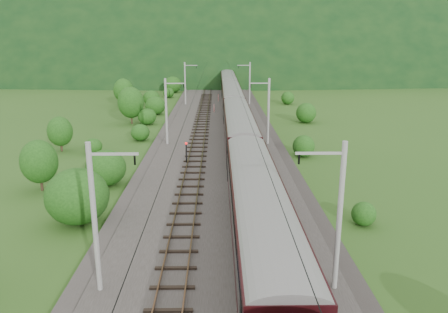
{
  "coord_description": "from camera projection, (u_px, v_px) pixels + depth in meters",
  "views": [
    {
      "loc": [
        0.04,
        -20.39,
        13.24
      ],
      "look_at": [
        0.59,
        17.76,
        2.6
      ],
      "focal_mm": 35.0,
      "sensor_mm": 36.0,
      "label": 1
    }
  ],
  "objects": [
    {
      "name": "mountain_main",
      "position": [
        217.0,
        57.0,
        273.62
      ],
      "size": [
        504.0,
        360.0,
        244.0
      ],
      "primitive_type": "ellipsoid",
      "color": "black",
      "rests_on": "ground"
    },
    {
      "name": "vegetation_right",
      "position": [
        376.0,
        189.0,
        35.17
      ],
      "size": [
        7.35,
        109.27,
        2.83
      ],
      "color": "#1A4412",
      "rests_on": "ground"
    },
    {
      "name": "overhead_wires",
      "position": [
        217.0,
        125.0,
        30.92
      ],
      "size": [
        4.83,
        198.0,
        0.03
      ],
      "color": "black",
      "rests_on": "ground"
    },
    {
      "name": "railbed",
      "position": [
        218.0,
        216.0,
        32.79
      ],
      "size": [
        14.0,
        220.0,
        0.3
      ],
      "primitive_type": "cube",
      "color": "#38332D",
      "rests_on": "ground"
    },
    {
      "name": "hazard_post_near",
      "position": [
        214.0,
        108.0,
        75.62
      ],
      "size": [
        0.15,
        0.15,
        1.41
      ],
      "primitive_type": "cylinder",
      "color": "red",
      "rests_on": "railbed"
    },
    {
      "name": "ground",
      "position": [
        218.0,
        293.0,
        23.2
      ],
      "size": [
        600.0,
        600.0,
        0.0
      ],
      "primitive_type": "plane",
      "color": "#274F18",
      "rests_on": "ground"
    },
    {
      "name": "signal",
      "position": [
        186.0,
        151.0,
        45.56
      ],
      "size": [
        0.24,
        0.24,
        2.2
      ],
      "color": "black",
      "rests_on": "railbed"
    },
    {
      "name": "track_left",
      "position": [
        186.0,
        213.0,
        32.7
      ],
      "size": [
        2.4,
        220.0,
        0.27
      ],
      "color": "brown",
      "rests_on": "railbed"
    },
    {
      "name": "mountain_ridge",
      "position": [
        49.0,
        54.0,
        310.47
      ],
      "size": [
        336.0,
        280.0,
        132.0
      ],
      "primitive_type": "ellipsoid",
      "color": "black",
      "rests_on": "ground"
    },
    {
      "name": "hazard_post_far",
      "position": [
        218.0,
        98.0,
        88.36
      ],
      "size": [
        0.14,
        0.14,
        1.36
      ],
      "primitive_type": "cylinder",
      "color": "red",
      "rests_on": "railbed"
    },
    {
      "name": "train",
      "position": [
        239.0,
        123.0,
        48.73
      ],
      "size": [
        3.18,
        177.01,
        5.55
      ],
      "color": "black",
      "rests_on": "ground"
    },
    {
      "name": "track_right",
      "position": [
        250.0,
        213.0,
        32.76
      ],
      "size": [
        2.4,
        220.0,
        0.27
      ],
      "color": "brown",
      "rests_on": "railbed"
    },
    {
      "name": "catenary_left",
      "position": [
        167.0,
        110.0,
        52.72
      ],
      "size": [
        2.54,
        192.28,
        8.0
      ],
      "color": "gray",
      "rests_on": "railbed"
    },
    {
      "name": "catenary_right",
      "position": [
        268.0,
        110.0,
        52.89
      ],
      "size": [
        2.54,
        192.28,
        8.0
      ],
      "color": "gray",
      "rests_on": "railbed"
    },
    {
      "name": "vegetation_left",
      "position": [
        78.0,
        153.0,
        41.95
      ],
      "size": [
        12.03,
        152.01,
        5.97
      ],
      "color": "#1A4412",
      "rests_on": "ground"
    }
  ]
}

